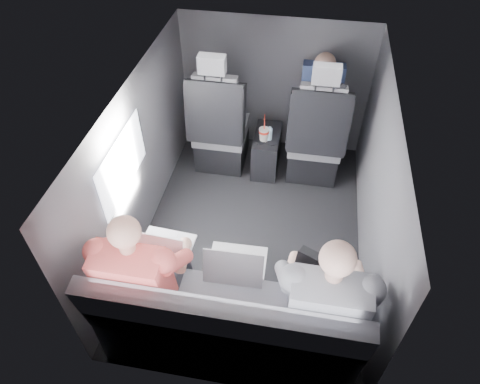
% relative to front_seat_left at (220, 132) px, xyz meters
% --- Properties ---
extents(floor, '(2.60, 2.60, 0.00)m').
position_rel_front_seat_left_xyz_m(floor, '(0.45, -0.84, -0.40)').
color(floor, black).
rests_on(floor, ground).
extents(ceiling, '(2.60, 2.60, 0.00)m').
position_rel_front_seat_left_xyz_m(ceiling, '(0.45, -0.84, 0.95)').
color(ceiling, '#B2B2AD').
rests_on(ceiling, panel_back).
extents(panel_left, '(0.02, 2.60, 1.35)m').
position_rel_front_seat_left_xyz_m(panel_left, '(-0.45, -0.84, 0.27)').
color(panel_left, '#56565B').
rests_on(panel_left, floor).
extents(panel_right, '(0.02, 2.60, 1.35)m').
position_rel_front_seat_left_xyz_m(panel_right, '(1.35, -0.84, 0.27)').
color(panel_right, '#56565B').
rests_on(panel_right, floor).
extents(panel_front, '(1.80, 0.02, 1.35)m').
position_rel_front_seat_left_xyz_m(panel_front, '(0.45, 0.46, 0.27)').
color(panel_front, '#56565B').
rests_on(panel_front, floor).
extents(panel_back, '(1.80, 0.02, 1.35)m').
position_rel_front_seat_left_xyz_m(panel_back, '(0.45, -2.14, 0.27)').
color(panel_back, '#56565B').
rests_on(panel_back, floor).
extents(side_window, '(0.02, 0.75, 0.42)m').
position_rel_front_seat_left_xyz_m(side_window, '(-0.43, -1.14, 0.50)').
color(side_window, white).
rests_on(side_window, panel_left).
extents(seatbelt, '(0.35, 0.11, 0.59)m').
position_rel_front_seat_left_xyz_m(seatbelt, '(0.90, -0.17, 0.40)').
color(seatbelt, black).
rests_on(seatbelt, front_seat_right).
extents(front_seat_left, '(0.52, 0.58, 1.26)m').
position_rel_front_seat_left_xyz_m(front_seat_left, '(0.00, 0.00, 0.00)').
color(front_seat_left, black).
rests_on(front_seat_left, floor).
extents(front_seat_right, '(0.52, 0.58, 1.26)m').
position_rel_front_seat_left_xyz_m(front_seat_right, '(0.90, 0.00, 0.00)').
color(front_seat_right, black).
rests_on(front_seat_right, floor).
extents(center_console, '(0.24, 0.48, 0.41)m').
position_rel_front_seat_left_xyz_m(center_console, '(0.45, 0.04, -0.20)').
color(center_console, black).
rests_on(center_console, floor).
extents(rear_bench, '(1.60, 0.57, 0.92)m').
position_rel_front_seat_left_xyz_m(rear_bench, '(0.45, -1.90, -0.09)').
color(rear_bench, slate).
rests_on(rear_bench, floor).
extents(soda_cup, '(0.09, 0.09, 0.29)m').
position_rel_front_seat_left_xyz_m(soda_cup, '(0.43, -0.06, 0.07)').
color(soda_cup, white).
rests_on(soda_cup, center_console).
extents(water_bottle, '(0.05, 0.05, 0.14)m').
position_rel_front_seat_left_xyz_m(water_bottle, '(0.48, -0.04, 0.07)').
color(water_bottle, '#AED5EC').
rests_on(water_bottle, center_console).
extents(laptop_white, '(0.36, 0.34, 0.26)m').
position_rel_front_seat_left_xyz_m(laptop_white, '(-0.03, -1.60, 0.24)').
color(laptop_white, white).
rests_on(laptop_white, passenger_rear_left).
extents(laptop_silver, '(0.37, 0.33, 0.26)m').
position_rel_front_seat_left_xyz_m(laptop_silver, '(0.46, -1.64, 0.24)').
color(laptop_silver, '#B5B4B9').
rests_on(laptop_silver, rear_bench).
extents(laptop_black, '(0.43, 0.45, 0.25)m').
position_rel_front_seat_left_xyz_m(laptop_black, '(0.98, -1.63, 0.23)').
color(laptop_black, black).
rests_on(laptop_black, passenger_rear_right).
extents(passenger_rear_left, '(0.51, 0.63, 1.23)m').
position_rel_front_seat_left_xyz_m(passenger_rear_left, '(-0.08, -1.81, 0.23)').
color(passenger_rear_left, '#313136').
rests_on(passenger_rear_left, rear_bench).
extents(passenger_rear_right, '(0.52, 0.64, 1.26)m').
position_rel_front_seat_left_xyz_m(passenger_rear_right, '(1.01, -1.81, 0.24)').
color(passenger_rear_right, navy).
rests_on(passenger_rear_right, rear_bench).
extents(passenger_front_right, '(0.37, 0.37, 0.71)m').
position_rel_front_seat_left_xyz_m(passenger_front_right, '(0.89, 0.26, 0.34)').
color(passenger_front_right, navy).
rests_on(passenger_front_right, front_seat_right).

